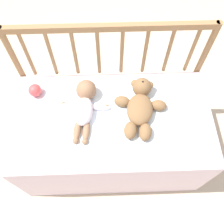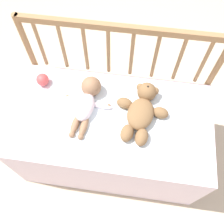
% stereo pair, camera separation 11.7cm
% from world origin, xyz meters
% --- Properties ---
extents(ground_plane, '(12.00, 12.00, 0.00)m').
position_xyz_m(ground_plane, '(0.00, 0.00, 0.00)').
color(ground_plane, '#C6B293').
extents(crib_mattress, '(1.17, 0.63, 0.54)m').
position_xyz_m(crib_mattress, '(0.00, 0.00, 0.27)').
color(crib_mattress, silver).
rests_on(crib_mattress, ground_plane).
extents(crib_rail, '(1.17, 0.04, 0.92)m').
position_xyz_m(crib_rail, '(0.00, 0.34, 0.64)').
color(crib_rail, '#997047').
rests_on(crib_rail, ground_plane).
extents(blanket, '(0.80, 0.49, 0.01)m').
position_xyz_m(blanket, '(-0.01, 0.03, 0.54)').
color(blanket, white).
rests_on(blanket, crib_mattress).
extents(teddy_bear, '(0.31, 0.39, 0.11)m').
position_xyz_m(teddy_bear, '(0.16, 0.05, 0.58)').
color(teddy_bear, olive).
rests_on(teddy_bear, crib_mattress).
extents(baby, '(0.30, 0.39, 0.12)m').
position_xyz_m(baby, '(-0.16, 0.07, 0.58)').
color(baby, white).
rests_on(baby, crib_mattress).
extents(toy_ball, '(0.08, 0.08, 0.08)m').
position_xyz_m(toy_ball, '(-0.45, 0.18, 0.58)').
color(toy_ball, '#DB4C4C').
rests_on(toy_ball, crib_mattress).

